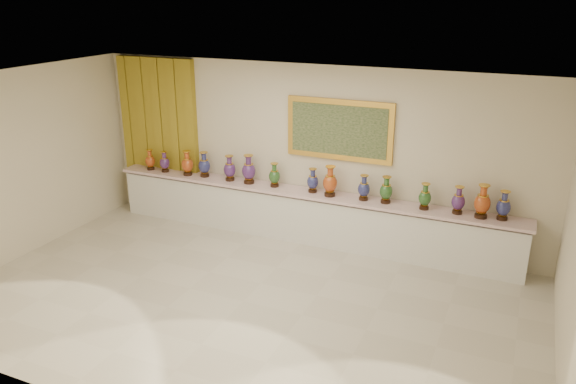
% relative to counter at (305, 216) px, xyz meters
% --- Properties ---
extents(ground, '(8.00, 8.00, 0.00)m').
position_rel_counter_xyz_m(ground, '(0.00, -2.27, -0.44)').
color(ground, beige).
rests_on(ground, ground).
extents(room, '(8.00, 8.00, 8.00)m').
position_rel_counter_xyz_m(room, '(-2.46, 0.17, 1.14)').
color(room, beige).
rests_on(room, ground).
extents(counter, '(7.28, 0.48, 0.90)m').
position_rel_counter_xyz_m(counter, '(0.00, 0.00, 0.00)').
color(counter, white).
rests_on(counter, ground).
extents(vase_0, '(0.23, 0.23, 0.39)m').
position_rel_counter_xyz_m(vase_0, '(-3.14, -0.05, 0.64)').
color(vase_0, '#331C0E').
rests_on(vase_0, counter).
extents(vase_1, '(0.22, 0.22, 0.39)m').
position_rel_counter_xyz_m(vase_1, '(-2.81, -0.05, 0.64)').
color(vase_1, '#331C0E').
rests_on(vase_1, counter).
extents(vase_2, '(0.22, 0.22, 0.46)m').
position_rel_counter_xyz_m(vase_2, '(-2.31, -0.05, 0.67)').
color(vase_2, '#331C0E').
rests_on(vase_2, counter).
extents(vase_3, '(0.27, 0.27, 0.46)m').
position_rel_counter_xyz_m(vase_3, '(-1.98, 0.00, 0.67)').
color(vase_3, '#331C0E').
rests_on(vase_3, counter).
extents(vase_4, '(0.25, 0.25, 0.46)m').
position_rel_counter_xyz_m(vase_4, '(-1.44, -0.01, 0.67)').
color(vase_4, '#331C0E').
rests_on(vase_4, counter).
extents(vase_5, '(0.25, 0.25, 0.52)m').
position_rel_counter_xyz_m(vase_5, '(-1.06, -0.01, 0.70)').
color(vase_5, '#331C0E').
rests_on(vase_5, counter).
extents(vase_6, '(0.22, 0.22, 0.42)m').
position_rel_counter_xyz_m(vase_6, '(-0.57, 0.01, 0.65)').
color(vase_6, '#331C0E').
rests_on(vase_6, counter).
extents(vase_7, '(0.24, 0.24, 0.42)m').
position_rel_counter_xyz_m(vase_7, '(0.14, 0.01, 0.65)').
color(vase_7, '#331C0E').
rests_on(vase_7, counter).
extents(vase_8, '(0.28, 0.28, 0.51)m').
position_rel_counter_xyz_m(vase_8, '(0.47, -0.05, 0.69)').
color(vase_8, '#331C0E').
rests_on(vase_8, counter).
extents(vase_9, '(0.24, 0.24, 0.42)m').
position_rel_counter_xyz_m(vase_9, '(1.03, -0.01, 0.65)').
color(vase_9, '#331C0E').
rests_on(vase_9, counter).
extents(vase_10, '(0.24, 0.24, 0.44)m').
position_rel_counter_xyz_m(vase_10, '(1.39, 0.01, 0.66)').
color(vase_10, '#331C0E').
rests_on(vase_10, counter).
extents(vase_11, '(0.22, 0.22, 0.42)m').
position_rel_counter_xyz_m(vase_11, '(2.01, -0.02, 0.65)').
color(vase_11, '#331C0E').
rests_on(vase_11, counter).
extents(vase_12, '(0.22, 0.22, 0.44)m').
position_rel_counter_xyz_m(vase_12, '(2.51, -0.00, 0.66)').
color(vase_12, '#331C0E').
rests_on(vase_12, counter).
extents(vase_13, '(0.31, 0.31, 0.52)m').
position_rel_counter_xyz_m(vase_13, '(2.86, -0.03, 0.70)').
color(vase_13, '#331C0E').
rests_on(vase_13, counter).
extents(vase_14, '(0.22, 0.22, 0.45)m').
position_rel_counter_xyz_m(vase_14, '(3.16, 0.02, 0.66)').
color(vase_14, '#331C0E').
rests_on(vase_14, counter).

